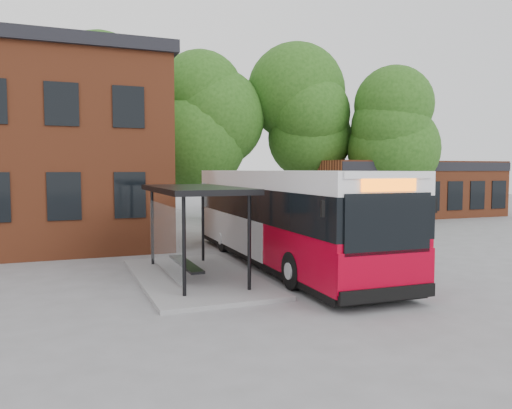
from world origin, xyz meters
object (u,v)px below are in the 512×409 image
object	(u,v)px
bus_shelter	(195,233)
bicycle_5	(387,218)
bicycle_2	(357,217)
bicycle_3	(366,217)
bicycle_extra_0	(395,215)
city_bus	(282,217)
bicycle_1	(340,218)
bicycle_6	(392,218)
bicycle_7	(408,217)
bicycle_4	(384,218)
bicycle_0	(328,217)

from	to	relation	value
bus_shelter	bicycle_5	xyz separation A→B (m)	(14.53, 10.13, -0.95)
bicycle_2	bicycle_3	world-z (taller)	bicycle_3
bicycle_5	bicycle_extra_0	distance (m)	2.26
bus_shelter	city_bus	bearing A→B (deg)	21.45
bicycle_1	bicycle_3	size ratio (longest dim) A/B	0.94
bicycle_6	bicycle_7	size ratio (longest dim) A/B	0.98
city_bus	bicycle_7	xyz separation A→B (m)	(12.61, 8.83, -1.20)
bicycle_2	bicycle_4	distance (m)	1.62
bicycle_1	bicycle_7	world-z (taller)	bicycle_1
bicycle_4	bicycle_5	distance (m)	0.38
city_bus	bicycle_4	bearing A→B (deg)	41.19
bicycle_1	bicycle_4	bearing A→B (deg)	-110.76
bus_shelter	bicycle_2	xyz separation A→B (m)	(13.43, 11.65, -0.99)
bicycle_1	bicycle_extra_0	distance (m)	4.66
bicycle_4	bicycle_0	bearing A→B (deg)	57.18
bicycle_6	city_bus	bearing A→B (deg)	152.16
bicycle_2	bicycle_6	size ratio (longest dim) A/B	1.13
bicycle_0	bicycle_5	size ratio (longest dim) A/B	1.14
bicycle_3	bicycle_5	world-z (taller)	bicycle_3
bus_shelter	bicycle_5	bearing A→B (deg)	34.88
bicycle_3	bicycle_extra_0	world-z (taller)	bicycle_3
bicycle_5	bicycle_7	size ratio (longest dim) A/B	1.04
city_bus	bicycle_0	xyz separation A→B (m)	(7.74, 10.25, -1.18)
city_bus	bicycle_4	world-z (taller)	city_bus
bicycle_0	bicycle_6	bearing A→B (deg)	-96.11
bus_shelter	city_bus	size ratio (longest dim) A/B	0.53
bicycle_3	bicycle_7	xyz separation A→B (m)	(2.93, -0.23, -0.04)
city_bus	bicycle_5	world-z (taller)	city_bus
bus_shelter	bicycle_2	bearing A→B (deg)	40.94
bicycle_2	bus_shelter	bearing A→B (deg)	128.02
bus_shelter	bicycle_0	size ratio (longest dim) A/B	3.72
bicycle_3	bicycle_2	bearing A→B (deg)	-6.69
bicycle_2	bicycle_extra_0	xyz separation A→B (m)	(2.83, -0.07, 0.00)
bicycle_3	city_bus	bearing A→B (deg)	135.35
bicycle_6	bicycle_7	bearing A→B (deg)	-74.14
bicycle_2	bicycle_7	bearing A→B (deg)	-120.16
bicycle_2	bicycle_7	xyz separation A→B (m)	(2.74, -1.41, 0.01)
bicycle_5	bicycle_0	bearing A→B (deg)	72.20
bicycle_6	bicycle_0	bearing A→B (deg)	95.97
bicycle_7	bicycle_1	bearing A→B (deg)	61.59
bus_shelter	city_bus	xyz separation A→B (m)	(3.56, 1.40, 0.23)
bicycle_0	bicycle_6	xyz separation A→B (m)	(3.80, -1.26, -0.08)
bicycle_2	bicycle_6	world-z (taller)	bicycle_2
city_bus	bicycle_5	size ratio (longest dim) A/B	7.97
bicycle_6	bicycle_3	bearing A→B (deg)	112.09
bicycle_3	bicycle_5	bearing A→B (deg)	-102.37
bus_shelter	bicycle_6	world-z (taller)	bus_shelter
bus_shelter	bicycle_5	distance (m)	17.73
city_bus	bicycle_5	xyz separation A→B (m)	(10.96, 8.73, -1.18)
bus_shelter	bicycle_7	size ratio (longest dim) A/B	4.42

